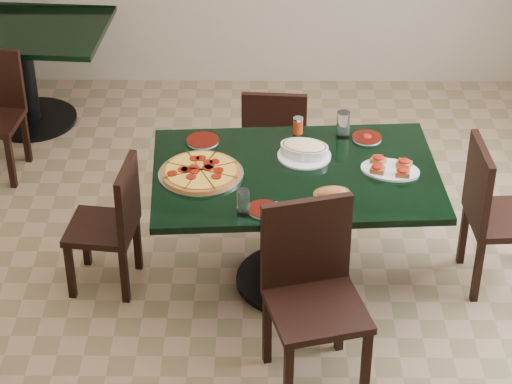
{
  "coord_description": "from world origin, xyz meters",
  "views": [
    {
      "loc": [
        0.11,
        -4.37,
        3.59
      ],
      "look_at": [
        0.07,
        0.0,
        0.74
      ],
      "focal_mm": 70.0,
      "sensor_mm": 36.0,
      "label": 1
    }
  ],
  "objects_px": {
    "main_table": "(295,200)",
    "chair_near": "(312,285)",
    "chair_right": "(494,209)",
    "bread_basket": "(332,196)",
    "back_table": "(24,56)",
    "chair_left": "(113,220)",
    "chair_far": "(275,140)",
    "bruschetta_platter": "(390,167)",
    "pepperoni_pizza": "(201,172)",
    "lasagna_casserole": "(304,149)"
  },
  "relations": [
    {
      "from": "bread_basket",
      "to": "bruschetta_platter",
      "type": "distance_m",
      "value": 0.45
    },
    {
      "from": "chair_right",
      "to": "chair_left",
      "type": "bearing_deg",
      "value": 87.96
    },
    {
      "from": "chair_near",
      "to": "chair_right",
      "type": "bearing_deg",
      "value": 20.8
    },
    {
      "from": "pepperoni_pizza",
      "to": "bread_basket",
      "type": "relative_size",
      "value": 2.14
    },
    {
      "from": "chair_right",
      "to": "chair_left",
      "type": "relative_size",
      "value": 1.12
    },
    {
      "from": "chair_right",
      "to": "pepperoni_pizza",
      "type": "relative_size",
      "value": 1.94
    },
    {
      "from": "main_table",
      "to": "pepperoni_pizza",
      "type": "xyz_separation_m",
      "value": [
        -0.51,
        -0.04,
        0.2
      ]
    },
    {
      "from": "chair_near",
      "to": "back_table",
      "type": "bearing_deg",
      "value": 111.77
    },
    {
      "from": "lasagna_casserole",
      "to": "chair_right",
      "type": "bearing_deg",
      "value": 7.98
    },
    {
      "from": "chair_far",
      "to": "chair_left",
      "type": "bearing_deg",
      "value": 46.95
    },
    {
      "from": "back_table",
      "to": "chair_near",
      "type": "height_order",
      "value": "chair_near"
    },
    {
      "from": "chair_near",
      "to": "lasagna_casserole",
      "type": "bearing_deg",
      "value": 76.03
    },
    {
      "from": "chair_near",
      "to": "pepperoni_pizza",
      "type": "bearing_deg",
      "value": 115.09
    },
    {
      "from": "chair_far",
      "to": "chair_right",
      "type": "xyz_separation_m",
      "value": [
        1.21,
        -0.79,
        0.03
      ]
    },
    {
      "from": "back_table",
      "to": "chair_left",
      "type": "distance_m",
      "value": 2.11
    },
    {
      "from": "chair_far",
      "to": "chair_near",
      "type": "height_order",
      "value": "chair_near"
    },
    {
      "from": "chair_near",
      "to": "chair_far",
      "type": "bearing_deg",
      "value": 81.32
    },
    {
      "from": "back_table",
      "to": "chair_left",
      "type": "bearing_deg",
      "value": -61.06
    },
    {
      "from": "chair_left",
      "to": "pepperoni_pizza",
      "type": "distance_m",
      "value": 0.6
    },
    {
      "from": "bruschetta_platter",
      "to": "main_table",
      "type": "bearing_deg",
      "value": -162.65
    },
    {
      "from": "bruschetta_platter",
      "to": "back_table",
      "type": "bearing_deg",
      "value": 158.26
    },
    {
      "from": "chair_far",
      "to": "chair_near",
      "type": "bearing_deg",
      "value": 100.31
    },
    {
      "from": "chair_near",
      "to": "bread_basket",
      "type": "xyz_separation_m",
      "value": [
        0.11,
        0.42,
        0.24
      ]
    },
    {
      "from": "chair_far",
      "to": "chair_right",
      "type": "distance_m",
      "value": 1.44
    },
    {
      "from": "chair_far",
      "to": "bread_basket",
      "type": "distance_m",
      "value": 1.2
    },
    {
      "from": "chair_right",
      "to": "bread_basket",
      "type": "height_order",
      "value": "chair_right"
    },
    {
      "from": "bread_basket",
      "to": "chair_near",
      "type": "bearing_deg",
      "value": -115.79
    },
    {
      "from": "back_table",
      "to": "lasagna_casserole",
      "type": "height_order",
      "value": "lasagna_casserole"
    },
    {
      "from": "back_table",
      "to": "pepperoni_pizza",
      "type": "distance_m",
      "value": 2.38
    },
    {
      "from": "pepperoni_pizza",
      "to": "bread_basket",
      "type": "distance_m",
      "value": 0.73
    },
    {
      "from": "main_table",
      "to": "lasagna_casserole",
      "type": "relative_size",
      "value": 5.28
    },
    {
      "from": "lasagna_casserole",
      "to": "bruschetta_platter",
      "type": "distance_m",
      "value": 0.48
    },
    {
      "from": "main_table",
      "to": "pepperoni_pizza",
      "type": "distance_m",
      "value": 0.55
    },
    {
      "from": "pepperoni_pizza",
      "to": "lasagna_casserole",
      "type": "distance_m",
      "value": 0.59
    },
    {
      "from": "back_table",
      "to": "bruschetta_platter",
      "type": "xyz_separation_m",
      "value": [
        2.39,
        -1.88,
        0.25
      ]
    },
    {
      "from": "chair_far",
      "to": "bread_basket",
      "type": "xyz_separation_m",
      "value": [
        0.28,
        -1.12,
        0.32
      ]
    },
    {
      "from": "chair_left",
      "to": "pepperoni_pizza",
      "type": "xyz_separation_m",
      "value": [
        0.5,
        -0.02,
        0.33
      ]
    },
    {
      "from": "back_table",
      "to": "chair_near",
      "type": "bearing_deg",
      "value": -49.0
    },
    {
      "from": "chair_left",
      "to": "pepperoni_pizza",
      "type": "relative_size",
      "value": 1.73
    },
    {
      "from": "main_table",
      "to": "bread_basket",
      "type": "height_order",
      "value": "bread_basket"
    },
    {
      "from": "lasagna_casserole",
      "to": "bread_basket",
      "type": "distance_m",
      "value": 0.47
    },
    {
      "from": "pepperoni_pizza",
      "to": "lasagna_casserole",
      "type": "bearing_deg",
      "value": 19.28
    },
    {
      "from": "back_table",
      "to": "chair_near",
      "type": "relative_size",
      "value": 1.3
    },
    {
      "from": "back_table",
      "to": "bruschetta_platter",
      "type": "bearing_deg",
      "value": -33.95
    },
    {
      "from": "chair_left",
      "to": "bread_basket",
      "type": "relative_size",
      "value": 3.7
    },
    {
      "from": "main_table",
      "to": "chair_near",
      "type": "xyz_separation_m",
      "value": [
        0.07,
        -0.72,
        -0.02
      ]
    },
    {
      "from": "lasagna_casserole",
      "to": "bread_basket",
      "type": "bearing_deg",
      "value": -59.52
    },
    {
      "from": "back_table",
      "to": "bread_basket",
      "type": "relative_size",
      "value": 5.89
    },
    {
      "from": "main_table",
      "to": "back_table",
      "type": "height_order",
      "value": "same"
    },
    {
      "from": "chair_near",
      "to": "chair_left",
      "type": "xyz_separation_m",
      "value": [
        -1.07,
        0.7,
        -0.11
      ]
    }
  ]
}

